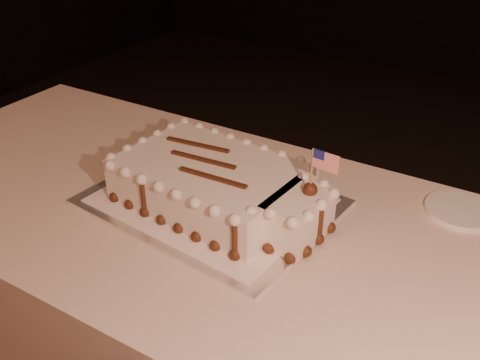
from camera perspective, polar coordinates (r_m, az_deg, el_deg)
The scene contains 4 objects.
cake_board at distance 1.26m, azimuth -3.11°, elevation -2.33°, with size 0.55×0.41×0.01m, color silver.
doily at distance 1.26m, azimuth -3.12°, elevation -2.14°, with size 0.49×0.37×0.00m, color white.
sheet_cake at distance 1.22m, azimuth -2.13°, elevation -0.62°, with size 0.53×0.34×0.21m.
side_plate at distance 1.33m, azimuth 22.46°, elevation -2.97°, with size 0.16×0.16×0.01m, color white.
Camera 1 is at (0.30, -0.24, 1.45)m, focal length 40.00 mm.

